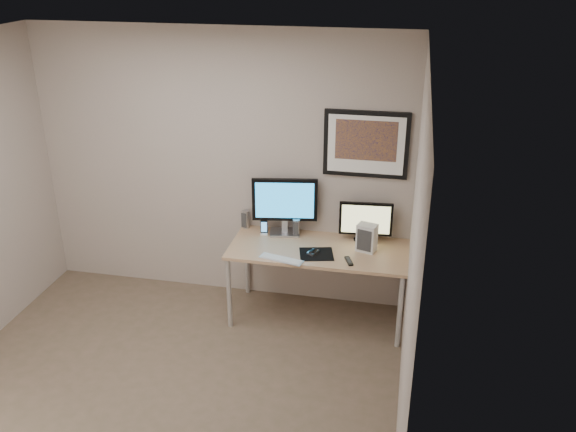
% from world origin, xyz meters
% --- Properties ---
extents(floor, '(3.60, 3.60, 0.00)m').
position_xyz_m(floor, '(0.00, 0.00, 0.00)').
color(floor, brown).
rests_on(floor, ground).
extents(room, '(3.60, 3.60, 3.60)m').
position_xyz_m(room, '(0.00, 0.45, 1.64)').
color(room, white).
rests_on(room, ground).
extents(desk, '(1.60, 0.70, 0.73)m').
position_xyz_m(desk, '(1.00, 1.35, 0.66)').
color(desk, '#936A47').
rests_on(desk, floor).
extents(framed_art, '(0.75, 0.04, 0.60)m').
position_xyz_m(framed_art, '(1.35, 1.68, 1.62)').
color(framed_art, black).
rests_on(framed_art, room).
extents(monitor_large, '(0.60, 0.24, 0.55)m').
position_xyz_m(monitor_large, '(0.64, 1.58, 1.03)').
color(monitor_large, '#A7A7AB').
rests_on(monitor_large, desk).
extents(monitor_tv, '(0.48, 0.13, 0.38)m').
position_xyz_m(monitor_tv, '(1.39, 1.58, 0.93)').
color(monitor_tv, black).
rests_on(monitor_tv, desk).
extents(speaker_left, '(0.09, 0.09, 0.18)m').
position_xyz_m(speaker_left, '(0.25, 1.64, 0.82)').
color(speaker_left, '#A7A7AB').
rests_on(speaker_left, desk).
extents(speaker_right, '(0.07, 0.07, 0.16)m').
position_xyz_m(speaker_right, '(0.75, 1.56, 0.81)').
color(speaker_right, '#A7A7AB').
rests_on(speaker_right, desk).
extents(phone_dock, '(0.08, 0.08, 0.14)m').
position_xyz_m(phone_dock, '(0.45, 1.53, 0.80)').
color(phone_dock, black).
rests_on(phone_dock, desk).
extents(keyboard, '(0.40, 0.19, 0.01)m').
position_xyz_m(keyboard, '(0.72, 1.06, 0.74)').
color(keyboard, silver).
rests_on(keyboard, desk).
extents(mousepad, '(0.34, 0.32, 0.00)m').
position_xyz_m(mousepad, '(1.00, 1.22, 0.73)').
color(mousepad, black).
rests_on(mousepad, desk).
extents(mouse, '(0.10, 0.12, 0.04)m').
position_xyz_m(mouse, '(0.97, 1.23, 0.75)').
color(mouse, black).
rests_on(mouse, mousepad).
extents(remote, '(0.09, 0.16, 0.02)m').
position_xyz_m(remote, '(1.30, 1.14, 0.74)').
color(remote, black).
rests_on(remote, desk).
extents(fan_unit, '(0.19, 0.16, 0.25)m').
position_xyz_m(fan_unit, '(1.42, 1.39, 0.86)').
color(fan_unit, silver).
rests_on(fan_unit, desk).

